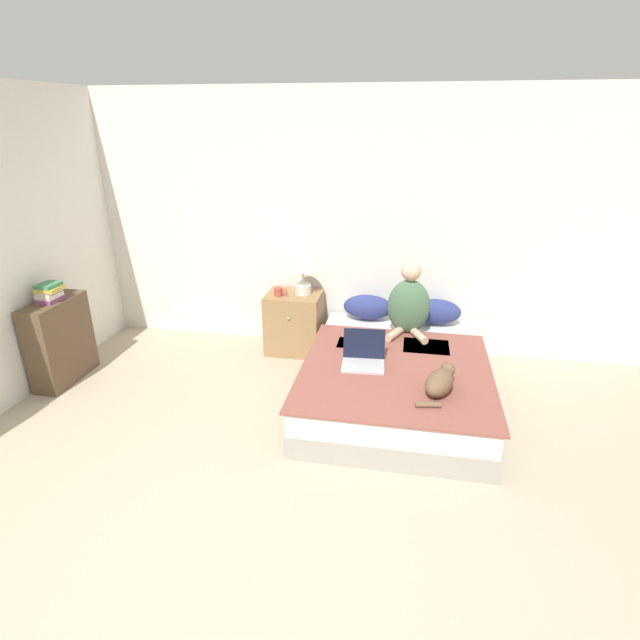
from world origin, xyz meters
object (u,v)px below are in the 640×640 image
object	(u,v)px
table_lamp	(303,267)
pillow_far	(436,311)
person_sitting	(409,304)
bed	(396,379)
cat_tabby	(440,382)
bookshelf	(60,341)
pillow_near	(368,307)
nightstand	(294,323)
book_stack_top	(49,292)
laptop_open	(363,358)
coffee_mug	(279,292)

from	to	relation	value
table_lamp	pillow_far	bearing A→B (deg)	1.76
person_sitting	bed	bearing A→B (deg)	-96.91
cat_tabby	bookshelf	xyz separation A→B (m)	(-3.34, 0.30, -0.09)
pillow_near	person_sitting	size ratio (longest dim) A/B	0.70
bed	cat_tabby	world-z (taller)	cat_tabby
cat_tabby	nightstand	xyz separation A→B (m)	(-1.40, 1.30, -0.17)
bed	person_sitting	size ratio (longest dim) A/B	2.90
pillow_near	book_stack_top	bearing A→B (deg)	-158.32
bookshelf	book_stack_top	world-z (taller)	book_stack_top
pillow_near	laptop_open	size ratio (longest dim) A/B	1.34
table_lamp	bookshelf	world-z (taller)	table_lamp
coffee_mug	book_stack_top	size ratio (longest dim) A/B	0.60
nightstand	table_lamp	distance (m)	0.60
pillow_far	person_sitting	distance (m)	0.43
laptop_open	table_lamp	bearing A→B (deg)	122.27
person_sitting	coffee_mug	size ratio (longest dim) A/B	5.15
laptop_open	book_stack_top	xyz separation A→B (m)	(-2.75, -0.06, 0.41)
bed	nightstand	distance (m)	1.33
bed	pillow_near	xyz separation A→B (m)	(-0.33, 0.85, 0.32)
pillow_near	nightstand	distance (m)	0.77
bed	nightstand	size ratio (longest dim) A/B	3.22
cat_tabby	coffee_mug	size ratio (longest dim) A/B	3.43
pillow_far	table_lamp	distance (m)	1.37
bed	coffee_mug	size ratio (longest dim) A/B	14.95
coffee_mug	book_stack_top	world-z (taller)	book_stack_top
coffee_mug	bookshelf	world-z (taller)	bookshelf
pillow_near	table_lamp	distance (m)	0.76
pillow_far	cat_tabby	size ratio (longest dim) A/B	1.06
pillow_near	pillow_far	world-z (taller)	same
person_sitting	cat_tabby	xyz separation A→B (m)	(0.26, -1.08, -0.19)
nightstand	book_stack_top	size ratio (longest dim) A/B	2.78
bed	nightstand	xyz separation A→B (m)	(-1.07, 0.78, 0.12)
coffee_mug	cat_tabby	bearing A→B (deg)	-38.45
bookshelf	laptop_open	bearing A→B (deg)	1.15
table_lamp	laptop_open	bearing A→B (deg)	-53.72
coffee_mug	table_lamp	bearing A→B (deg)	25.71
pillow_near	coffee_mug	distance (m)	0.90
pillow_far	person_sitting	xyz separation A→B (m)	(-0.26, -0.29, 0.17)
bed	cat_tabby	bearing A→B (deg)	-57.33
nightstand	bookshelf	distance (m)	2.18
bookshelf	book_stack_top	bearing A→B (deg)	-132.62
cat_tabby	pillow_far	bearing A→B (deg)	21.14
pillow_near	table_lamp	world-z (taller)	table_lamp
pillow_near	laptop_open	distance (m)	1.01
person_sitting	book_stack_top	size ratio (longest dim) A/B	3.08
person_sitting	coffee_mug	bearing A→B (deg)	173.65
nightstand	book_stack_top	world-z (taller)	book_stack_top
nightstand	table_lamp	bearing A→B (deg)	17.77
bed	pillow_far	size ratio (longest dim) A/B	4.12
laptop_open	coffee_mug	bearing A→B (deg)	133.37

